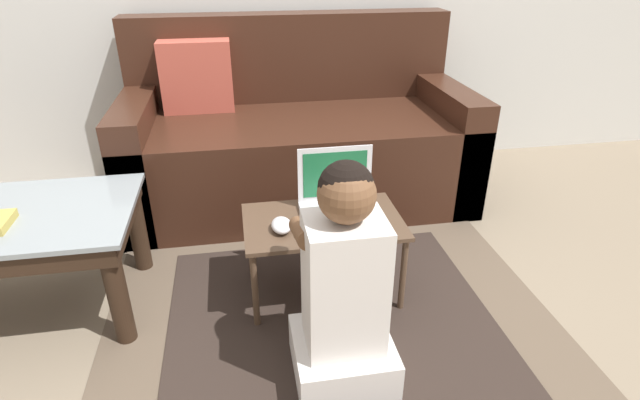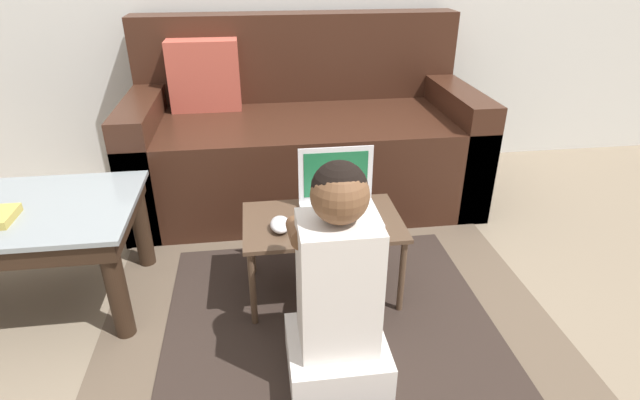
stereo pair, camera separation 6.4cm
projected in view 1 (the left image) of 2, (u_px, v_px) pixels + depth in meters
The scene contains 7 objects.
ground_plane at pixel (325, 304), 1.96m from camera, with size 16.00×16.00×0.00m, color #7F705B.
area_rug at pixel (333, 326), 1.84m from camera, with size 1.67×1.59×0.01m.
couch at pixel (296, 139), 2.69m from camera, with size 1.76×0.86×0.94m.
laptop_desk at pixel (323, 228), 1.90m from camera, with size 0.60×0.37×0.33m.
laptop at pixel (339, 205), 1.91m from camera, with size 0.29×0.24×0.24m.
computer_mouse at pixel (281, 225), 1.81m from camera, with size 0.07×0.11×0.04m.
person_seated at pixel (344, 291), 1.50m from camera, with size 0.31×0.39×0.75m.
Camera 1 is at (-0.29, -1.53, 1.26)m, focal length 28.00 mm.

